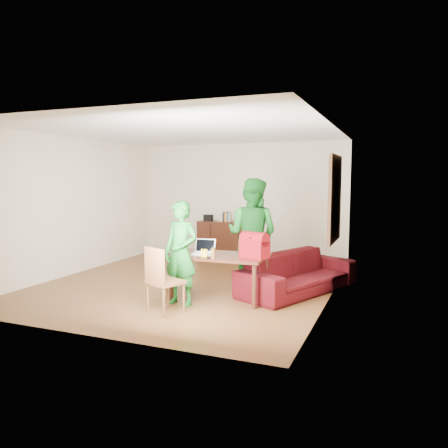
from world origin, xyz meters
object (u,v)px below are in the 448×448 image
at_px(red_bag, 255,248).
at_px(sofa, 298,273).
at_px(person_near, 181,253).
at_px(person_far, 252,234).
at_px(bottle, 213,253).
at_px(table, 219,260).
at_px(chair, 165,293).
at_px(laptop, 203,252).

relative_size(red_bag, sofa, 0.18).
xyz_separation_m(person_near, sofa, (1.49, 1.36, -0.46)).
bearing_deg(person_far, person_near, 67.80).
xyz_separation_m(person_far, bottle, (-0.24, -1.11, -0.15)).
bearing_deg(table, person_near, -132.27).
bearing_deg(chair, red_bag, 65.23).
distance_m(person_far, sofa, 1.00).
height_order(table, person_far, person_far).
xyz_separation_m(person_far, laptop, (-0.55, -0.81, -0.20)).
height_order(person_far, red_bag, person_far).
xyz_separation_m(person_near, bottle, (0.47, 0.13, 0.01)).
bearing_deg(red_bag, bottle, -128.63).
height_order(person_near, person_far, person_far).
distance_m(laptop, bottle, 0.43).
bearing_deg(chair, table, 88.58).
distance_m(table, sofa, 1.40).
bearing_deg(person_far, laptop, 63.49).
bearing_deg(sofa, bottle, 165.14).
bearing_deg(chair, sofa, 73.68).
distance_m(chair, person_near, 0.69).
xyz_separation_m(table, laptop, (-0.26, -0.06, 0.13)).
xyz_separation_m(table, person_far, (0.29, 0.75, 0.33)).
bearing_deg(laptop, person_far, 47.85).
bearing_deg(bottle, person_far, 77.63).
bearing_deg(bottle, red_bag, 31.39).
bearing_deg(bottle, person_near, -164.20).
bearing_deg(table, red_bag, -4.88).
relative_size(person_far, red_bag, 4.56).
distance_m(person_far, bottle, 1.15).
distance_m(laptop, red_bag, 0.85).
xyz_separation_m(chair, bottle, (0.49, 0.59, 0.52)).
bearing_deg(person_far, chair, 74.37).
height_order(person_near, laptop, person_near).
bearing_deg(person_far, sofa, -163.96).
relative_size(table, sofa, 0.68).
relative_size(table, person_far, 0.80).
relative_size(chair, red_bag, 2.27).
bearing_deg(red_bag, sofa, 81.83).
height_order(chair, person_far, person_far).
bearing_deg(red_bag, table, -163.08).
bearing_deg(red_bag, chair, -118.15).
distance_m(chair, laptop, 1.03).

